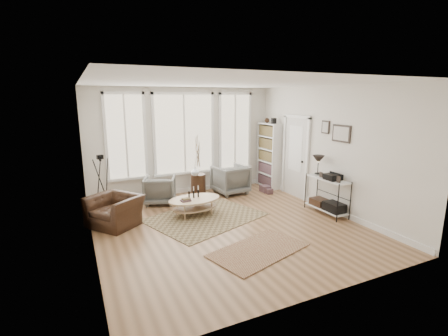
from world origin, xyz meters
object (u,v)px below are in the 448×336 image
bookcase (269,155)px  accent_chair (115,211)px  armchair_right (230,179)px  low_shelf (327,192)px  side_table (198,167)px  armchair_left (160,190)px  coffee_table (194,202)px

bookcase → accent_chair: (-4.55, -1.19, -0.64)m
armchair_right → bookcase: bearing=179.8°
bookcase → low_shelf: size_ratio=1.58×
bookcase → low_shelf: 2.56m
bookcase → low_shelf: bearing=-91.3°
side_table → accent_chair: size_ratio=1.71×
accent_chair → armchair_left: bearing=92.6°
armchair_left → side_table: (1.12, 0.21, 0.45)m
low_shelf → side_table: size_ratio=0.78×
armchair_left → armchair_right: size_ratio=0.88×
low_shelf → bookcase: bearing=88.7°
armchair_left → side_table: 1.22m
low_shelf → armchair_right: low_shelf is taller
bookcase → side_table: bookcase is taller
armchair_left → accent_chair: size_ratio=0.79×
armchair_left → side_table: side_table is taller
accent_chair → coffee_table: bearing=47.9°
armchair_left → armchair_right: armchair_right is taller
coffee_table → side_table: (0.62, 1.38, 0.50)m
side_table → accent_chair: 2.69m
armchair_right → side_table: size_ratio=0.52×
bookcase → accent_chair: size_ratio=2.11×
armchair_right → low_shelf: bearing=112.6°
low_shelf → armchair_right: (-1.28, 2.40, -0.12)m
bookcase → coffee_table: bearing=-155.1°
coffee_table → armchair_left: bearing=113.0°
coffee_table → accent_chair: (-1.72, 0.13, 0.02)m
armchair_right → side_table: 0.99m
low_shelf → side_table: (-2.16, 2.58, 0.29)m
low_shelf → side_table: bearing=130.0°
armchair_left → bookcase: bearing=-156.6°
low_shelf → accent_chair: (-4.50, 1.33, -0.19)m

